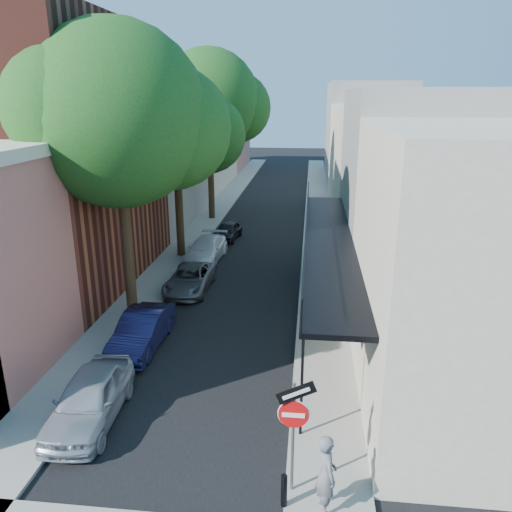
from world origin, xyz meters
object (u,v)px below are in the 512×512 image
(oak_far, at_px, (216,102))
(parked_car_a, at_px, (90,399))
(oak_near, at_px, (131,119))
(oak_mid, at_px, (184,129))
(sign_post, at_px, (294,419))
(parked_car_b, at_px, (142,331))
(parked_car_e, at_px, (228,231))
(bollard, at_px, (284,491))
(pedestrian, at_px, (326,474))
(parked_car_c, at_px, (190,279))
(parked_car_d, at_px, (206,250))

(oak_far, height_order, parked_car_a, oak_far)
(oak_near, bearing_deg, oak_mid, 90.37)
(sign_post, relative_size, parked_car_b, 0.75)
(parked_car_e, bearing_deg, bollard, -71.75)
(bollard, xyz_separation_m, pedestrian, (0.89, 0.00, 0.54))
(parked_car_a, height_order, parked_car_c, parked_car_a)
(parked_car_b, bearing_deg, sign_post, -47.31)
(oak_far, bearing_deg, parked_car_d, -83.66)
(sign_post, bearing_deg, bollard, -108.56)
(oak_near, relative_size, oak_mid, 1.12)
(sign_post, relative_size, oak_near, 0.26)
(parked_car_e, distance_m, pedestrian, 22.00)
(sign_post, distance_m, pedestrian, 1.31)
(parked_car_a, distance_m, parked_car_e, 18.65)
(sign_post, height_order, bollard, sign_post)
(oak_mid, xyz_separation_m, pedestrian, (7.31, -17.73, -6.00))
(parked_car_e, bearing_deg, parked_car_d, -91.31)
(oak_far, height_order, pedestrian, oak_far)
(bollard, bearing_deg, parked_car_a, 154.81)
(oak_mid, xyz_separation_m, parked_car_e, (1.67, 3.53, -6.49))
(parked_car_b, relative_size, parked_car_c, 0.98)
(oak_far, bearing_deg, oak_mid, -90.41)
(oak_near, distance_m, parked_car_d, 10.32)
(oak_near, relative_size, oak_far, 0.96)
(oak_far, bearing_deg, sign_post, -76.09)
(oak_near, distance_m, parked_car_c, 7.93)
(bollard, height_order, oak_mid, oak_mid)
(oak_far, xyz_separation_m, parked_car_b, (0.83, -19.84, -7.60))
(oak_mid, relative_size, pedestrian, 5.44)
(bollard, distance_m, parked_car_a, 6.16)
(parked_car_a, bearing_deg, pedestrian, -25.16)
(sign_post, height_order, parked_car_a, sign_post)
(parked_car_a, distance_m, parked_car_d, 14.40)
(sign_post, distance_m, parked_car_c, 13.25)
(oak_mid, bearing_deg, parked_car_d, -31.97)
(oak_near, bearing_deg, parked_car_e, 82.01)
(bollard, height_order, oak_far, oak_far)
(sign_post, height_order, oak_near, oak_near)
(parked_car_d, distance_m, pedestrian, 18.10)
(oak_near, height_order, pedestrian, oak_near)
(bollard, xyz_separation_m, parked_car_a, (-5.57, 2.62, 0.17))
(oak_mid, bearing_deg, sign_post, -69.14)
(sign_post, bearing_deg, oak_near, 125.09)
(pedestrian, bearing_deg, sign_post, 39.12)
(parked_car_e, bearing_deg, pedestrian, -69.49)
(bollard, bearing_deg, sign_post, 71.44)
(bollard, height_order, parked_car_d, parked_car_d)
(oak_near, height_order, parked_car_e, oak_near)
(bollard, relative_size, parked_car_e, 0.24)
(bollard, xyz_separation_m, oak_mid, (-6.42, 17.73, 6.54))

